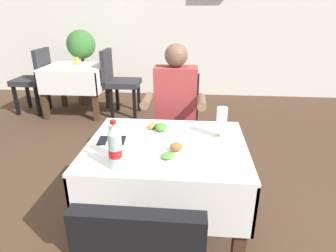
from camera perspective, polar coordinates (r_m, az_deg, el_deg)
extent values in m
plane|color=#473323|center=(2.17, -0.99, -22.41)|extent=(11.00, 11.00, 0.00)
cube|color=white|center=(5.37, 3.48, 21.64)|extent=(11.00, 0.12, 2.92)
cube|color=white|center=(1.84, -0.28, -3.79)|extent=(1.00, 0.83, 0.02)
cube|color=white|center=(1.58, -1.68, -15.88)|extent=(1.00, 0.02, 0.32)
cube|color=white|center=(2.27, 0.68, -3.11)|extent=(1.00, 0.02, 0.32)
cube|color=white|center=(2.02, -14.49, -7.46)|extent=(0.02, 0.83, 0.32)
cube|color=white|center=(1.94, 14.58, -8.74)|extent=(0.02, 0.83, 0.32)
cube|color=#472D1E|center=(1.84, -15.95, -18.31)|extent=(0.07, 0.07, 0.71)
cube|color=#472D1E|center=(1.76, 13.97, -20.15)|extent=(0.07, 0.07, 0.71)
cube|color=#472D1E|center=(2.39, -10.14, -7.41)|extent=(0.07, 0.07, 0.71)
cube|color=#472D1E|center=(2.33, 11.55, -8.33)|extent=(0.07, 0.07, 0.71)
cube|color=black|center=(2.58, 1.20, -1.35)|extent=(0.44, 0.44, 0.08)
cube|color=black|center=(2.72, 1.61, 5.78)|extent=(0.42, 0.06, 0.44)
cube|color=black|center=(2.57, -2.94, -8.18)|extent=(0.04, 0.04, 0.45)
cube|color=black|center=(2.54, 4.75, -8.50)|extent=(0.04, 0.04, 0.45)
cube|color=black|center=(2.86, -2.02, -4.72)|extent=(0.04, 0.04, 0.45)
cube|color=black|center=(2.84, 4.83, -4.99)|extent=(0.04, 0.04, 0.45)
cylinder|color=#282D42|center=(2.53, -0.79, -8.65)|extent=(0.10, 0.10, 0.45)
cylinder|color=#282D42|center=(2.52, 2.88, -8.81)|extent=(0.10, 0.10, 0.45)
cube|color=#282D42|center=(2.53, 1.34, -1.31)|extent=(0.34, 0.36, 0.12)
cube|color=#9E3838|center=(2.50, 1.53, 5.94)|extent=(0.36, 0.20, 0.50)
sphere|color=brown|center=(2.43, 1.62, 13.78)|extent=(0.19, 0.19, 0.19)
cylinder|color=brown|center=(2.30, -4.21, 5.04)|extent=(0.07, 0.26, 0.07)
cylinder|color=brown|center=(2.27, 6.61, 4.73)|extent=(0.07, 0.26, 0.07)
cylinder|color=white|center=(1.68, 0.46, -5.79)|extent=(0.24, 0.24, 0.01)
ellipsoid|color=#4C8E38|center=(1.63, -0.03, -5.85)|extent=(0.11, 0.11, 0.03)
ellipsoid|color=#99602D|center=(1.70, 1.63, -4.14)|extent=(0.09, 0.07, 0.06)
cylinder|color=white|center=(2.02, -1.47, -0.75)|extent=(0.23, 0.23, 0.01)
ellipsoid|color=#4C8E38|center=(1.98, -1.38, -0.16)|extent=(0.11, 0.12, 0.06)
ellipsoid|color=#C14C33|center=(2.03, -2.26, -0.10)|extent=(0.08, 0.07, 0.03)
ellipsoid|color=#B77A38|center=(2.02, -3.14, 0.08)|extent=(0.06, 0.10, 0.04)
cylinder|color=white|center=(1.95, 10.28, -2.06)|extent=(0.07, 0.07, 0.01)
cylinder|color=white|center=(1.95, 10.32, -1.58)|extent=(0.02, 0.02, 0.03)
cylinder|color=white|center=(1.91, 10.53, 1.17)|extent=(0.07, 0.07, 0.17)
cylinder|color=gold|center=(1.91, 10.50, 0.78)|extent=(0.06, 0.06, 0.14)
cylinder|color=white|center=(1.69, -10.06, -6.17)|extent=(0.07, 0.07, 0.01)
cylinder|color=white|center=(1.68, -10.10, -5.63)|extent=(0.02, 0.02, 0.03)
cylinder|color=white|center=(1.63, -10.34, -2.42)|extent=(0.07, 0.07, 0.18)
cylinder|color=#C68928|center=(1.65, -10.27, -3.33)|extent=(0.06, 0.06, 0.12)
cylinder|color=silver|center=(1.55, -10.37, -4.89)|extent=(0.07, 0.07, 0.20)
cylinder|color=red|center=(1.55, -10.35, -5.22)|extent=(0.07, 0.07, 0.04)
cone|color=silver|center=(1.49, -10.71, -0.54)|extent=(0.06, 0.06, 0.05)
cylinder|color=red|center=(1.48, -10.81, 0.78)|extent=(0.03, 0.03, 0.02)
cube|color=black|center=(1.90, -11.03, -2.79)|extent=(0.18, 0.15, 0.01)
cube|color=silver|center=(1.90, -11.58, -2.60)|extent=(0.03, 0.19, 0.01)
cube|color=silver|center=(1.90, -10.51, -2.60)|extent=(0.03, 0.19, 0.01)
cube|color=white|center=(4.54, -17.95, 11.08)|extent=(0.87, 0.74, 0.02)
cube|color=white|center=(4.25, -19.48, 7.81)|extent=(0.87, 0.02, 0.32)
cube|color=white|center=(4.90, -16.14, 10.01)|extent=(0.87, 0.02, 0.32)
cube|color=white|center=(4.75, -22.50, 8.83)|extent=(0.02, 0.74, 0.32)
cube|color=white|center=(4.43, -12.53, 9.10)|extent=(0.02, 0.74, 0.32)
cube|color=#472D1E|center=(4.51, -23.25, 5.48)|extent=(0.07, 0.07, 0.71)
cube|color=#472D1E|center=(4.21, -14.20, 5.53)|extent=(0.07, 0.07, 0.71)
cube|color=#472D1E|center=(5.04, -20.11, 7.58)|extent=(0.07, 0.07, 0.71)
cube|color=#472D1E|center=(4.77, -11.87, 7.70)|extent=(0.07, 0.07, 0.71)
cube|color=#2D2D33|center=(4.91, -25.63, 8.02)|extent=(0.44, 0.44, 0.08)
cube|color=#2D2D33|center=(4.74, -23.50, 11.15)|extent=(0.06, 0.42, 0.44)
cube|color=black|center=(5.20, -25.87, 5.63)|extent=(0.04, 0.04, 0.45)
cube|color=black|center=(4.92, -27.78, 4.44)|extent=(0.04, 0.04, 0.45)
cube|color=black|center=(5.04, -22.52, 5.69)|extent=(0.04, 0.04, 0.45)
cube|color=black|center=(4.75, -24.31, 4.47)|extent=(0.04, 0.04, 0.45)
cube|color=#2D2D33|center=(4.36, -8.56, 8.39)|extent=(0.44, 0.44, 0.08)
cube|color=#2D2D33|center=(4.37, -12.02, 11.68)|extent=(0.06, 0.42, 0.44)
cube|color=black|center=(4.24, -6.63, 4.34)|extent=(0.04, 0.04, 0.45)
cube|color=black|center=(4.55, -5.80, 5.67)|extent=(0.04, 0.04, 0.45)
cube|color=black|center=(4.32, -11.07, 4.41)|extent=(0.04, 0.04, 0.45)
cube|color=black|center=(4.63, -9.96, 5.72)|extent=(0.04, 0.04, 0.45)
cylinder|color=gold|center=(4.62, -17.55, 12.13)|extent=(0.06, 0.06, 0.11)
cylinder|color=brown|center=(5.19, -15.81, 6.40)|extent=(0.30, 0.30, 0.34)
cylinder|color=brown|center=(5.10, -16.27, 10.65)|extent=(0.05, 0.05, 0.45)
sphere|color=#387533|center=(5.04, -16.79, 15.17)|extent=(0.46, 0.46, 0.46)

